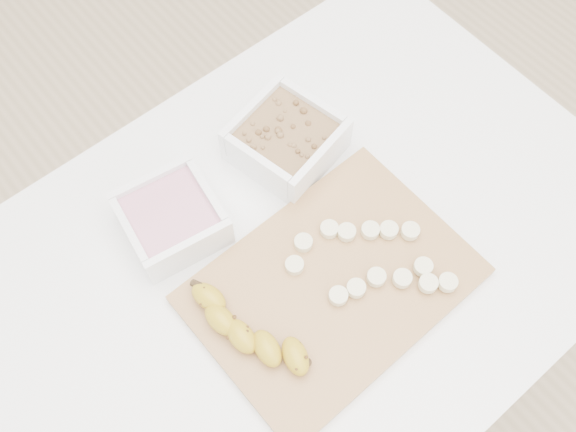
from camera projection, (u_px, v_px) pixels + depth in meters
ground at (296, 370)px, 1.61m from camera, size 3.50×3.50×0.00m
table at (300, 273)px, 1.03m from camera, size 1.00×0.70×0.75m
bowl_yogurt at (171, 218)px, 0.93m from camera, size 0.15×0.15×0.06m
bowl_granola at (286, 139)px, 0.99m from camera, size 0.17×0.17×0.07m
cutting_board at (332, 285)px, 0.91m from camera, size 0.39×0.28×0.01m
banana at (251, 332)px, 0.86m from camera, size 0.06×0.19×0.03m
banana_slices at (372, 259)px, 0.91m from camera, size 0.19×0.20×0.02m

